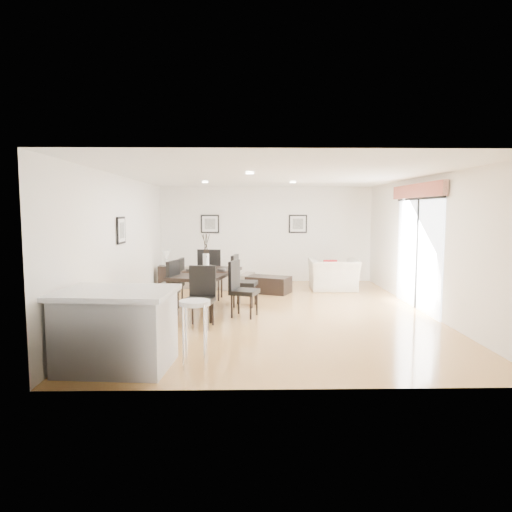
{
  "coord_description": "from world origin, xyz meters",
  "views": [
    {
      "loc": [
        -0.55,
        -9.0,
        2.03
      ],
      "look_at": [
        -0.36,
        0.4,
        1.09
      ],
      "focal_mm": 32.0,
      "sensor_mm": 36.0,
      "label": 1
    }
  ],
  "objects_px": {
    "dining_chair_efar": "(240,278)",
    "dining_chair_foot": "(210,272)",
    "kitchen_island": "(117,329)",
    "sofa": "(214,277)",
    "dining_chair_wfar": "(176,280)",
    "dining_table": "(206,276)",
    "dining_chair_head": "(201,293)",
    "dining_chair_wnear": "(168,286)",
    "side_table": "(167,276)",
    "armchair": "(334,275)",
    "dining_chair_enear": "(240,285)",
    "bar_stool": "(195,310)",
    "coffee_table": "(269,285)"
  },
  "relations": [
    {
      "from": "dining_chair_efar",
      "to": "dining_chair_foot",
      "type": "relative_size",
      "value": 0.94
    },
    {
      "from": "dining_chair_foot",
      "to": "kitchen_island",
      "type": "bearing_deg",
      "value": 86.0
    },
    {
      "from": "sofa",
      "to": "dining_chair_wfar",
      "type": "bearing_deg",
      "value": 90.77
    },
    {
      "from": "dining_table",
      "to": "dining_chair_head",
      "type": "xyz_separation_m",
      "value": [
        0.02,
        -1.2,
        -0.13
      ]
    },
    {
      "from": "dining_chair_wnear",
      "to": "dining_chair_efar",
      "type": "bearing_deg",
      "value": 142.77
    },
    {
      "from": "side_table",
      "to": "sofa",
      "type": "bearing_deg",
      "value": -7.55
    },
    {
      "from": "sofa",
      "to": "side_table",
      "type": "height_order",
      "value": "sofa"
    },
    {
      "from": "dining_chair_wfar",
      "to": "dining_chair_efar",
      "type": "xyz_separation_m",
      "value": [
        1.36,
        0.03,
        0.04
      ]
    },
    {
      "from": "armchair",
      "to": "side_table",
      "type": "distance_m",
      "value": 4.39
    },
    {
      "from": "dining_table",
      "to": "dining_chair_wnear",
      "type": "distance_m",
      "value": 0.86
    },
    {
      "from": "kitchen_island",
      "to": "side_table",
      "type": "bearing_deg",
      "value": 99.37
    },
    {
      "from": "dining_chair_enear",
      "to": "dining_chair_head",
      "type": "xyz_separation_m",
      "value": [
        -0.67,
        -0.75,
        -0.01
      ]
    },
    {
      "from": "sofa",
      "to": "dining_chair_enear",
      "type": "bearing_deg",
      "value": 118.75
    },
    {
      "from": "dining_chair_head",
      "to": "dining_chair_foot",
      "type": "distance_m",
      "value": 2.39
    },
    {
      "from": "bar_stool",
      "to": "dining_table",
      "type": "bearing_deg",
      "value": 92.61
    },
    {
      "from": "sofa",
      "to": "dining_chair_wfar",
      "type": "distance_m",
      "value": 2.43
    },
    {
      "from": "dining_table",
      "to": "bar_stool",
      "type": "bearing_deg",
      "value": -72.5
    },
    {
      "from": "dining_chair_wnear",
      "to": "dining_chair_enear",
      "type": "relative_size",
      "value": 1.02
    },
    {
      "from": "armchair",
      "to": "kitchen_island",
      "type": "xyz_separation_m",
      "value": [
        -3.89,
        -5.74,
        0.12
      ]
    },
    {
      "from": "armchair",
      "to": "dining_table",
      "type": "distance_m",
      "value": 3.91
    },
    {
      "from": "dining_table",
      "to": "side_table",
      "type": "xyz_separation_m",
      "value": [
        -1.31,
        2.97,
        -0.44
      ]
    },
    {
      "from": "sofa",
      "to": "dining_chair_wfar",
      "type": "height_order",
      "value": "dining_chair_wfar"
    },
    {
      "from": "dining_chair_enear",
      "to": "kitchen_island",
      "type": "xyz_separation_m",
      "value": [
        -1.54,
        -2.85,
        -0.08
      ]
    },
    {
      "from": "sofa",
      "to": "dining_chair_enear",
      "type": "height_order",
      "value": "dining_chair_enear"
    },
    {
      "from": "sofa",
      "to": "dining_chair_efar",
      "type": "relative_size",
      "value": 1.87
    },
    {
      "from": "dining_chair_foot",
      "to": "coffee_table",
      "type": "xyz_separation_m",
      "value": [
        1.37,
        0.86,
        -0.45
      ]
    },
    {
      "from": "dining_chair_head",
      "to": "coffee_table",
      "type": "relative_size",
      "value": 1.04
    },
    {
      "from": "dining_chair_foot",
      "to": "coffee_table",
      "type": "bearing_deg",
      "value": -141.18
    },
    {
      "from": "dining_chair_head",
      "to": "sofa",
      "type": "bearing_deg",
      "value": 100.72
    },
    {
      "from": "dining_table",
      "to": "dining_chair_wnear",
      "type": "xyz_separation_m",
      "value": [
        -0.68,
        -0.51,
        -0.11
      ]
    },
    {
      "from": "dining_chair_head",
      "to": "dining_chair_wfar",
      "type": "bearing_deg",
      "value": 122.59
    },
    {
      "from": "dining_chair_wfar",
      "to": "dining_table",
      "type": "bearing_deg",
      "value": 60.69
    },
    {
      "from": "sofa",
      "to": "coffee_table",
      "type": "bearing_deg",
      "value": 167.69
    },
    {
      "from": "dining_chair_head",
      "to": "dining_chair_foot",
      "type": "xyz_separation_m",
      "value": [
        -0.03,
        2.39,
        0.06
      ]
    },
    {
      "from": "dining_chair_enear",
      "to": "bar_stool",
      "type": "distance_m",
      "value": 2.91
    },
    {
      "from": "dining_chair_head",
      "to": "kitchen_island",
      "type": "relative_size",
      "value": 0.69
    },
    {
      "from": "dining_chair_wfar",
      "to": "dining_chair_foot",
      "type": "height_order",
      "value": "dining_chair_foot"
    },
    {
      "from": "dining_chair_efar",
      "to": "bar_stool",
      "type": "relative_size",
      "value": 1.24
    },
    {
      "from": "dining_chair_wfar",
      "to": "coffee_table",
      "type": "height_order",
      "value": "dining_chair_wfar"
    },
    {
      "from": "armchair",
      "to": "dining_table",
      "type": "xyz_separation_m",
      "value": [
        -3.04,
        -2.43,
        0.33
      ]
    },
    {
      "from": "dining_chair_enear",
      "to": "dining_chair_efar",
      "type": "bearing_deg",
      "value": 19.61
    },
    {
      "from": "dining_table",
      "to": "dining_chair_wfar",
      "type": "height_order",
      "value": "dining_chair_wfar"
    },
    {
      "from": "armchair",
      "to": "dining_chair_wnear",
      "type": "height_order",
      "value": "dining_chair_wnear"
    },
    {
      "from": "armchair",
      "to": "coffee_table",
      "type": "distance_m",
      "value": 1.74
    },
    {
      "from": "dining_chair_enear",
      "to": "side_table",
      "type": "height_order",
      "value": "dining_chair_enear"
    },
    {
      "from": "dining_table",
      "to": "dining_chair_efar",
      "type": "height_order",
      "value": "dining_chair_efar"
    },
    {
      "from": "dining_table",
      "to": "dining_chair_wfar",
      "type": "bearing_deg",
      "value": 160.16
    },
    {
      "from": "dining_table",
      "to": "dining_chair_wnear",
      "type": "relative_size",
      "value": 1.94
    },
    {
      "from": "sofa",
      "to": "dining_chair_wnear",
      "type": "xyz_separation_m",
      "value": [
        -0.64,
        -3.32,
        0.31
      ]
    },
    {
      "from": "armchair",
      "to": "dining_chair_wfar",
      "type": "bearing_deg",
      "value": 29.36
    }
  ]
}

